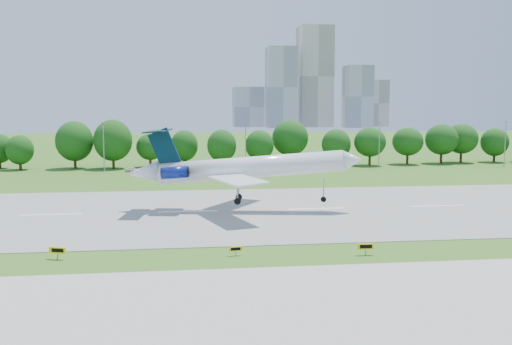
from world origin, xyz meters
The scene contains 11 objects.
ground centered at (0.00, 0.00, 0.00)m, with size 600.00×600.00×0.00m, color #336019.
runway centered at (0.00, 25.00, 0.04)m, with size 400.00×45.00×0.08m, color gray.
taxiway centered at (0.00, -18.00, 0.04)m, with size 400.00×23.00×0.08m, color #ADADA8.
tree_line centered at (0.00, 92.00, 6.19)m, with size 288.40×8.40×10.40m.
light_poles centered at (-2.50, 82.00, 6.34)m, with size 175.90×0.25×12.19m.
skyline centered at (100.16, 390.61, 30.46)m, with size 127.00×52.00×80.00m.
airliner centered at (7.78, 25.26, 6.72)m, with size 35.90×25.84×11.53m.
taxi_sign_left centered at (-13.77, -0.48, 0.95)m, with size 1.81×0.78×1.29m.
taxi_sign_centre centered at (4.89, -1.36, 0.73)m, with size 1.42×0.34×0.99m.
taxi_sign_right centered at (18.81, -2.87, 0.93)m, with size 1.80×0.25×1.27m.
service_vehicle_b centered at (-13.17, 81.36, 0.59)m, with size 1.40×3.48×1.18m, color silver.
Camera 1 is at (-0.45, -60.89, 15.85)m, focal length 40.00 mm.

